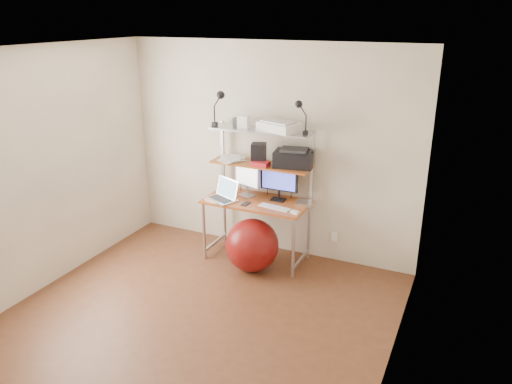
% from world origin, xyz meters
% --- Properties ---
extents(room, '(3.60, 3.60, 3.60)m').
position_xyz_m(room, '(0.00, 0.00, 1.25)').
color(room, brown).
rests_on(room, ground).
extents(computer_desk, '(1.20, 0.60, 1.57)m').
position_xyz_m(computer_desk, '(0.00, 1.50, 0.96)').
color(computer_desk, '#B95124').
rests_on(computer_desk, ground).
extents(desktop, '(1.20, 0.60, 0.00)m').
position_xyz_m(desktop, '(0.00, 1.44, 0.74)').
color(desktop, '#B95124').
rests_on(desktop, computer_desk).
extents(mid_shelf, '(1.18, 0.34, 0.00)m').
position_xyz_m(mid_shelf, '(0.00, 1.57, 1.15)').
color(mid_shelf, '#B95124').
rests_on(mid_shelf, computer_desk).
extents(top_shelf, '(1.18, 0.34, 0.00)m').
position_xyz_m(top_shelf, '(0.00, 1.57, 1.55)').
color(top_shelf, '#ACACB1').
rests_on(top_shelf, computer_desk).
extents(floor, '(3.60, 3.60, 0.00)m').
position_xyz_m(floor, '(0.00, 0.00, 0.00)').
color(floor, brown).
rests_on(floor, ground).
extents(wall_outlet, '(0.08, 0.01, 0.12)m').
position_xyz_m(wall_outlet, '(0.85, 1.79, 0.30)').
color(wall_outlet, white).
rests_on(wall_outlet, room).
extents(monitor_silver, '(0.37, 0.19, 0.43)m').
position_xyz_m(monitor_silver, '(-0.17, 1.55, 0.97)').
color(monitor_silver, '#AAABAF').
rests_on(monitor_silver, desktop).
extents(monitor_black, '(0.45, 0.13, 0.45)m').
position_xyz_m(monitor_black, '(0.22, 1.57, 0.96)').
color(monitor_black, black).
rests_on(monitor_black, desktop).
extents(laptop, '(0.43, 0.39, 0.31)m').
position_xyz_m(laptop, '(-0.36, 1.32, 0.79)').
color(laptop, silver).
rests_on(laptop, desktop).
extents(keyboard, '(0.38, 0.16, 0.01)m').
position_xyz_m(keyboard, '(0.27, 1.32, 0.75)').
color(keyboard, white).
rests_on(keyboard, desktop).
extents(mouse, '(0.11, 0.08, 0.03)m').
position_xyz_m(mouse, '(0.54, 1.26, 0.75)').
color(mouse, white).
rests_on(mouse, desktop).
extents(mac_mini, '(0.21, 0.21, 0.03)m').
position_xyz_m(mac_mini, '(0.54, 1.55, 0.76)').
color(mac_mini, silver).
rests_on(mac_mini, desktop).
extents(phone, '(0.07, 0.13, 0.01)m').
position_xyz_m(phone, '(-0.06, 1.28, 0.74)').
color(phone, black).
rests_on(phone, desktop).
extents(printer, '(0.48, 0.37, 0.21)m').
position_xyz_m(printer, '(0.38, 1.62, 1.25)').
color(printer, black).
rests_on(printer, mid_shelf).
extents(nas_cube, '(0.20, 0.20, 0.24)m').
position_xyz_m(nas_cube, '(-0.02, 1.55, 1.27)').
color(nas_cube, black).
rests_on(nas_cube, mid_shelf).
extents(red_box, '(0.19, 0.13, 0.05)m').
position_xyz_m(red_box, '(0.04, 1.47, 1.18)').
color(red_box, red).
rests_on(red_box, mid_shelf).
extents(scanner, '(0.49, 0.40, 0.11)m').
position_xyz_m(scanner, '(0.21, 1.56, 1.60)').
color(scanner, white).
rests_on(scanner, top_shelf).
extents(box_white, '(0.13, 0.11, 0.14)m').
position_xyz_m(box_white, '(-0.20, 1.53, 1.62)').
color(box_white, white).
rests_on(box_white, top_shelf).
extents(box_grey, '(0.12, 0.12, 0.10)m').
position_xyz_m(box_grey, '(-0.30, 1.60, 1.60)').
color(box_grey, '#313134').
rests_on(box_grey, top_shelf).
extents(clip_lamp_left, '(0.16, 0.09, 0.41)m').
position_xyz_m(clip_lamp_left, '(-0.47, 1.46, 1.85)').
color(clip_lamp_left, black).
rests_on(clip_lamp_left, top_shelf).
extents(clip_lamp_right, '(0.14, 0.08, 0.36)m').
position_xyz_m(clip_lamp_right, '(0.48, 1.51, 1.82)').
color(clip_lamp_right, black).
rests_on(clip_lamp_right, top_shelf).
extents(exercise_ball, '(0.61, 0.61, 0.61)m').
position_xyz_m(exercise_ball, '(0.07, 1.17, 0.30)').
color(exercise_ball, maroon).
rests_on(exercise_ball, floor).
extents(paper_stack, '(0.39, 0.41, 0.02)m').
position_xyz_m(paper_stack, '(-0.38, 1.57, 1.16)').
color(paper_stack, white).
rests_on(paper_stack, mid_shelf).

